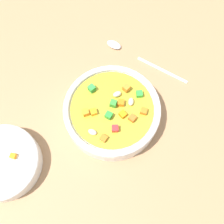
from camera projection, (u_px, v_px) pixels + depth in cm
name	position (u px, v px, depth cm)	size (l,w,h in cm)	color
ground_plane	(112.00, 118.00, 58.65)	(140.00, 140.00, 2.00)	#9E754F
soup_bowl_main	(112.00, 112.00, 55.15)	(19.99, 19.99, 6.02)	white
spoon	(135.00, 55.00, 62.88)	(21.30, 5.32, 1.06)	silver
side_bowl_small	(3.00, 162.00, 51.94)	(14.95, 14.95, 4.18)	white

